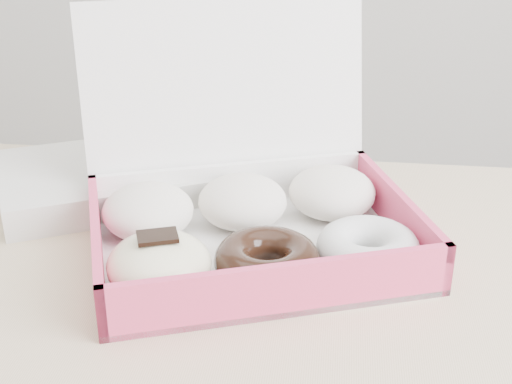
# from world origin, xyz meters

# --- Properties ---
(donut_box) EXTENTS (0.41, 0.38, 0.24)m
(donut_box) POSITION_xyz_m (0.00, 0.15, 0.79)
(donut_box) COLOR white
(donut_box) RESTS_ON table
(newspapers) EXTENTS (0.30, 0.28, 0.04)m
(newspapers) POSITION_xyz_m (-0.19, 0.26, 0.77)
(newspapers) COLOR white
(newspapers) RESTS_ON table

